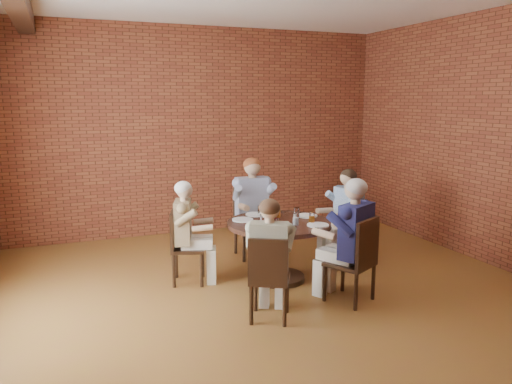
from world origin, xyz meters
name	(u,v)px	position (x,y,z in m)	size (l,w,h in m)	color
floor	(282,308)	(0.00, 0.00, 0.00)	(7.00, 7.00, 0.00)	brown
wall_back	(196,131)	(0.00, 3.50, 1.70)	(7.00, 7.00, 0.00)	brown
dining_table	(279,239)	(0.32, 0.81, 0.53)	(1.28, 1.28, 0.75)	black
chair_a	(349,228)	(1.46, 1.03, 0.50)	(0.49, 0.49, 0.92)	black
diner_a	(345,218)	(1.38, 1.02, 0.66)	(0.51, 0.63, 1.31)	teal
chair_b	(251,219)	(0.37, 1.92, 0.53)	(0.49, 0.49, 0.98)	black
diner_b	(253,208)	(0.37, 1.82, 0.71)	(0.58, 0.71, 1.42)	#8791AC
chair_c	(182,244)	(-0.82, 1.17, 0.49)	(0.49, 0.49, 0.90)	black
diner_c	(188,233)	(-0.75, 1.15, 0.63)	(0.49, 0.60, 1.26)	brown
chair_d	(269,276)	(-0.27, -0.24, 0.49)	(0.53, 0.53, 0.90)	black
diner_d	(270,260)	(-0.23, -0.18, 0.63)	(0.49, 0.60, 1.26)	tan
chair_e	(357,257)	(0.83, -0.15, 0.52)	(0.61, 0.61, 0.97)	black
diner_e	(351,241)	(0.79, -0.07, 0.69)	(0.56, 0.69, 1.39)	#1D1F51
plate_a	(307,216)	(0.77, 0.94, 0.76)	(0.26, 0.26, 0.01)	white
plate_b	(256,214)	(0.18, 1.25, 0.76)	(0.26, 0.26, 0.01)	white
plate_c	(243,220)	(-0.08, 1.04, 0.76)	(0.26, 0.26, 0.01)	white
plate_d	(318,225)	(0.67, 0.46, 0.76)	(0.26, 0.26, 0.01)	white
glass_a	(297,213)	(0.58, 0.87, 0.82)	(0.07, 0.07, 0.14)	white
glass_b	(278,212)	(0.39, 1.02, 0.82)	(0.07, 0.07, 0.14)	white
glass_c	(260,211)	(0.21, 1.15, 0.82)	(0.07, 0.07, 0.14)	white
glass_d	(270,216)	(0.21, 0.84, 0.82)	(0.07, 0.07, 0.14)	white
glass_e	(263,220)	(0.05, 0.68, 0.82)	(0.07, 0.07, 0.14)	white
glass_f	(275,224)	(0.12, 0.47, 0.82)	(0.07, 0.07, 0.14)	white
glass_g	(296,219)	(0.44, 0.59, 0.82)	(0.07, 0.07, 0.14)	white
glass_h	(312,218)	(0.65, 0.59, 0.82)	(0.07, 0.07, 0.14)	white
smartphone	(315,227)	(0.60, 0.41, 0.75)	(0.07, 0.13, 0.01)	black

